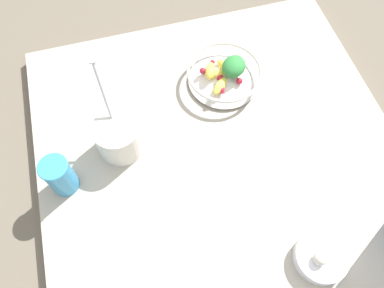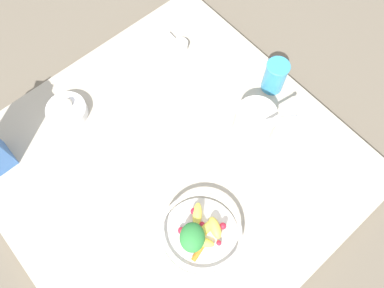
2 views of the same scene
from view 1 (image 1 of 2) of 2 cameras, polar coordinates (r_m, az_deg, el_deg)
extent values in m
plane|color=#665B4C|center=(1.05, 4.12, -1.96)|extent=(6.00, 6.00, 0.00)
cube|color=#B2A893|center=(1.03, 4.19, -1.50)|extent=(0.97, 0.97, 0.04)
cylinder|color=silver|center=(1.13, 4.80, 9.62)|extent=(0.12, 0.12, 0.01)
cone|color=silver|center=(1.11, 4.90, 10.37)|extent=(0.21, 0.21, 0.04)
torus|color=silver|center=(1.10, 4.98, 10.99)|extent=(0.22, 0.22, 0.01)
ellipsoid|color=#EFD64C|center=(1.10, 4.34, 10.74)|extent=(0.03, 0.08, 0.03)
ellipsoid|color=#EFD64C|center=(1.07, 4.30, 8.83)|extent=(0.06, 0.07, 0.02)
ellipsoid|color=#EFD64C|center=(1.10, 2.80, 11.06)|extent=(0.07, 0.05, 0.03)
ellipsoid|color=#EFD64C|center=(1.11, 5.46, 11.53)|extent=(0.08, 0.07, 0.03)
cylinder|color=orange|center=(1.11, 5.25, 10.62)|extent=(0.04, 0.04, 0.01)
cylinder|color=orange|center=(1.13, 6.22, 12.25)|extent=(0.03, 0.05, 0.01)
sphere|color=red|center=(1.11, 1.64, 11.10)|extent=(0.02, 0.02, 0.02)
sphere|color=red|center=(1.09, 7.24, 9.50)|extent=(0.02, 0.02, 0.02)
sphere|color=red|center=(1.09, 4.31, 10.03)|extent=(0.02, 0.02, 0.02)
sphere|color=red|center=(1.07, 4.50, 8.19)|extent=(0.02, 0.02, 0.02)
sphere|color=red|center=(1.13, 3.15, 12.35)|extent=(0.01, 0.01, 0.01)
ellipsoid|color=#2D7F38|center=(1.09, 6.40, 11.69)|extent=(0.10, 0.10, 0.04)
cylinder|color=silver|center=(0.99, -11.11, 0.95)|extent=(0.12, 0.12, 0.11)
cylinder|color=white|center=(0.95, -11.55, 2.20)|extent=(0.11, 0.11, 0.02)
cylinder|color=silver|center=(0.94, -12.92, 6.31)|extent=(0.11, 0.02, 0.18)
ellipsoid|color=silver|center=(0.91, -14.87, 11.97)|extent=(0.01, 0.02, 0.01)
cylinder|color=#3893C6|center=(0.97, -19.49, -4.60)|extent=(0.07, 0.07, 0.12)
torus|color=#3893C6|center=(0.93, -20.50, -3.26)|extent=(0.07, 0.07, 0.01)
cylinder|color=white|center=(0.95, 19.01, -16.00)|extent=(0.12, 0.12, 0.04)
sphere|color=silver|center=(0.92, 18.91, -16.23)|extent=(0.03, 0.03, 0.03)
camera|label=2|loc=(0.86, 35.12, 67.46)|focal=35.00mm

